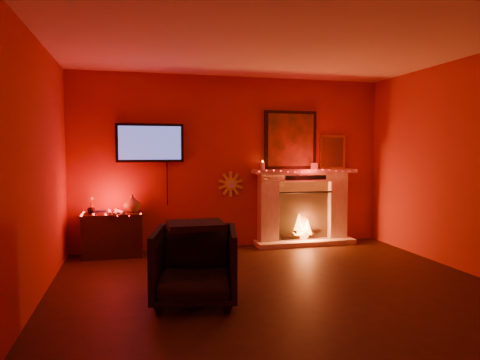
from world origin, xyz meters
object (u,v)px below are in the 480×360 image
object	(u,v)px
sunburst_clock	(231,184)
console_table	(114,232)
fireplace	(303,200)
tv	(150,143)
armchair	(195,265)

from	to	relation	value
sunburst_clock	console_table	distance (m)	1.92
fireplace	console_table	size ratio (longest dim) A/B	2.44
sunburst_clock	tv	bearing A→B (deg)	-178.76
tv	console_table	world-z (taller)	tv
console_table	armchair	size ratio (longest dim) A/B	1.06
fireplace	console_table	world-z (taller)	fireplace
tv	armchair	xyz separation A→B (m)	(0.34, -2.36, -1.26)
fireplace	armchair	xyz separation A→B (m)	(-2.10, -2.30, -0.34)
fireplace	sunburst_clock	world-z (taller)	fireplace
tv	armchair	size ratio (longest dim) A/B	1.46
fireplace	console_table	distance (m)	3.01
tv	sunburst_clock	size ratio (longest dim) A/B	3.10
fireplace	sunburst_clock	bearing A→B (deg)	175.63
tv	console_table	bearing A→B (deg)	-160.46
fireplace	tv	distance (m)	2.61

